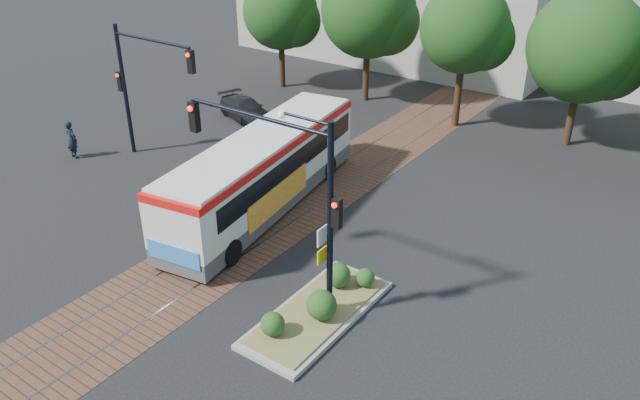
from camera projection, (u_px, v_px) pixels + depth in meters
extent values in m
plane|color=black|center=(223.00, 251.00, 21.91)|extent=(120.00, 120.00, 0.00)
cube|color=brown|center=(292.00, 207.00, 24.78)|extent=(3.60, 40.00, 0.01)
cube|color=slate|center=(278.00, 201.00, 25.16)|extent=(0.06, 40.00, 0.01)
cube|color=slate|center=(307.00, 212.00, 24.40)|extent=(0.06, 40.00, 0.01)
cylinder|color=#382314|center=(282.00, 64.00, 37.87)|extent=(0.36, 0.36, 2.86)
sphere|color=#193611|center=(280.00, 12.00, 36.42)|extent=(4.40, 4.40, 4.40)
cylinder|color=#382314|center=(366.00, 73.00, 35.57)|extent=(0.36, 0.36, 3.12)
sphere|color=#193611|center=(368.00, 10.00, 33.92)|extent=(5.20, 5.20, 5.20)
cylinder|color=#382314|center=(458.00, 94.00, 31.87)|extent=(0.36, 0.36, 3.39)
sphere|color=#193611|center=(465.00, 28.00, 30.30)|extent=(4.40, 4.40, 4.40)
cylinder|color=#382314|center=(571.00, 117.00, 29.75)|extent=(0.36, 0.36, 2.86)
sphere|color=#193611|center=(585.00, 46.00, 28.17)|extent=(5.20, 5.20, 5.20)
cube|color=#48484A|center=(265.00, 195.00, 24.56)|extent=(4.00, 11.39, 0.65)
cube|color=white|center=(263.00, 167.00, 23.99)|extent=(4.02, 11.39, 1.77)
cube|color=black|center=(267.00, 158.00, 24.08)|extent=(3.91, 10.30, 0.84)
cube|color=red|center=(262.00, 143.00, 23.51)|extent=(4.06, 11.40, 0.28)
cube|color=white|center=(262.00, 138.00, 23.42)|extent=(3.89, 11.01, 0.13)
cube|color=black|center=(173.00, 222.00, 19.52)|extent=(1.49, 0.34, 0.84)
cube|color=#3277C8|center=(173.00, 255.00, 19.92)|extent=(2.03, 0.37, 0.65)
cube|color=orange|center=(279.00, 197.00, 23.04)|extent=(0.69, 4.15, 1.02)
cylinder|color=black|center=(180.00, 237.00, 21.85)|extent=(0.46, 0.97, 0.93)
cylinder|color=black|center=(231.00, 252.00, 21.00)|extent=(0.46, 0.97, 0.93)
cylinder|color=black|center=(285.00, 158.00, 27.80)|extent=(0.46, 0.97, 0.93)
cylinder|color=black|center=(328.00, 167.00, 26.95)|extent=(0.46, 0.97, 0.93)
cube|color=gray|center=(317.00, 314.00, 18.70)|extent=(2.20, 5.20, 0.15)
cube|color=olive|center=(317.00, 311.00, 18.64)|extent=(1.90, 4.80, 0.08)
sphere|color=#1E4719|center=(273.00, 324.00, 17.51)|extent=(0.70, 0.70, 0.70)
sphere|color=#1E4719|center=(322.00, 305.00, 18.12)|extent=(0.90, 0.90, 0.90)
sphere|color=#1E4719|center=(338.00, 275.00, 19.55)|extent=(0.80, 0.80, 0.80)
sphere|color=#1E4719|center=(365.00, 277.00, 19.60)|extent=(0.60, 0.60, 0.60)
cylinder|color=black|center=(330.00, 224.00, 17.21)|extent=(0.18, 0.18, 6.00)
cylinder|color=black|center=(257.00, 116.00, 17.27)|extent=(5.00, 0.12, 0.12)
cube|color=black|center=(194.00, 117.00, 18.81)|extent=(0.28, 0.22, 0.95)
sphere|color=#FF190C|center=(190.00, 109.00, 18.57)|extent=(0.18, 0.18, 0.18)
cube|color=black|center=(337.00, 213.00, 16.91)|extent=(0.26, 0.20, 0.90)
sphere|color=#FF190C|center=(334.00, 205.00, 16.68)|extent=(0.16, 0.16, 0.16)
cube|color=white|center=(322.00, 236.00, 17.41)|extent=(0.04, 0.45, 0.55)
cube|color=yellow|center=(322.00, 255.00, 17.71)|extent=(0.04, 0.45, 0.45)
cylinder|color=black|center=(306.00, 119.00, 16.26)|extent=(1.60, 0.08, 0.08)
sphere|color=silver|center=(282.00, 114.00, 16.69)|extent=(0.24, 0.24, 0.24)
cylinder|color=black|center=(125.00, 91.00, 28.23)|extent=(0.18, 0.18, 6.00)
cylinder|color=black|center=(151.00, 40.00, 25.86)|extent=(4.50, 0.12, 0.12)
cube|color=black|center=(191.00, 62.00, 24.97)|extent=(0.28, 0.22, 0.95)
sphere|color=#FF190C|center=(188.00, 55.00, 24.73)|extent=(0.18, 0.18, 0.18)
cube|color=black|center=(120.00, 81.00, 28.16)|extent=(0.26, 0.20, 0.90)
sphere|color=#FF190C|center=(117.00, 75.00, 27.92)|extent=(0.16, 0.16, 0.16)
imported|color=black|center=(72.00, 140.00, 28.62)|extent=(0.67, 0.46, 1.78)
imported|color=black|center=(246.00, 109.00, 33.17)|extent=(4.25, 2.90, 1.14)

